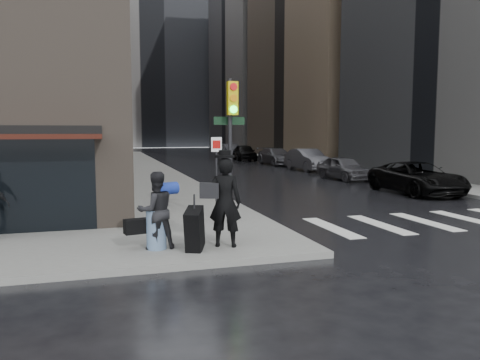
{
  "coord_description": "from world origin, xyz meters",
  "views": [
    {
      "loc": [
        -2.81,
        -11.03,
        2.77
      ],
      "look_at": [
        1.2,
        2.57,
        1.3
      ],
      "focal_mm": 35.0,
      "sensor_mm": 36.0,
      "label": 1
    }
  ],
  "objects_px": {
    "fire_hydrant": "(224,190)",
    "parked_car_5": "(231,150)",
    "traffic_light": "(230,131)",
    "parked_car_3": "(276,156)",
    "parked_car_1": "(343,168)",
    "parked_car_4": "(245,152)",
    "parked_car_2": "(308,160)",
    "man_jeans": "(156,210)",
    "parked_car_0": "(417,178)",
    "man_overcoat": "(219,206)"
  },
  "relations": [
    {
      "from": "fire_hydrant",
      "to": "parked_car_5",
      "type": "bearing_deg",
      "value": 74.23
    },
    {
      "from": "traffic_light",
      "to": "fire_hydrant",
      "type": "distance_m",
      "value": 5.66
    },
    {
      "from": "parked_car_3",
      "to": "parked_car_5",
      "type": "xyz_separation_m",
      "value": [
        -0.48,
        12.86,
        0.01
      ]
    },
    {
      "from": "parked_car_3",
      "to": "parked_car_5",
      "type": "relative_size",
      "value": 1.12
    },
    {
      "from": "parked_car_1",
      "to": "parked_car_4",
      "type": "xyz_separation_m",
      "value": [
        -0.09,
        19.29,
        0.09
      ]
    },
    {
      "from": "traffic_light",
      "to": "parked_car_5",
      "type": "bearing_deg",
      "value": 72.19
    },
    {
      "from": "fire_hydrant",
      "to": "parked_car_2",
      "type": "relative_size",
      "value": 0.15
    },
    {
      "from": "parked_car_1",
      "to": "parked_car_2",
      "type": "distance_m",
      "value": 6.47
    },
    {
      "from": "parked_car_5",
      "to": "traffic_light",
      "type": "bearing_deg",
      "value": -101.85
    },
    {
      "from": "man_jeans",
      "to": "parked_car_5",
      "type": "relative_size",
      "value": 0.4
    },
    {
      "from": "traffic_light",
      "to": "fire_hydrant",
      "type": "relative_size",
      "value": 5.63
    },
    {
      "from": "parked_car_0",
      "to": "parked_car_3",
      "type": "xyz_separation_m",
      "value": [
        0.63,
        19.29,
        -0.0
      ]
    },
    {
      "from": "parked_car_5",
      "to": "parked_car_1",
      "type": "bearing_deg",
      "value": -87.11
    },
    {
      "from": "man_overcoat",
      "to": "fire_hydrant",
      "type": "xyz_separation_m",
      "value": [
        2.13,
        7.75,
        -0.62
      ]
    },
    {
      "from": "man_overcoat",
      "to": "parked_car_2",
      "type": "xyz_separation_m",
      "value": [
        11.58,
        20.46,
        -0.32
      ]
    },
    {
      "from": "traffic_light",
      "to": "parked_car_1",
      "type": "relative_size",
      "value": 1.02
    },
    {
      "from": "man_overcoat",
      "to": "traffic_light",
      "type": "bearing_deg",
      "value": -88.31
    },
    {
      "from": "traffic_light",
      "to": "parked_car_0",
      "type": "distance_m",
      "value": 11.34
    },
    {
      "from": "parked_car_1",
      "to": "parked_car_3",
      "type": "relative_size",
      "value": 0.82
    },
    {
      "from": "traffic_light",
      "to": "parked_car_4",
      "type": "xyz_separation_m",
      "value": [
        9.8,
        30.6,
        -2.03
      ]
    },
    {
      "from": "man_overcoat",
      "to": "parked_car_3",
      "type": "xyz_separation_m",
      "value": [
        11.65,
        26.89,
        -0.39
      ]
    },
    {
      "from": "man_jeans",
      "to": "parked_car_1",
      "type": "xyz_separation_m",
      "value": [
        12.28,
        13.76,
        -0.34
      ]
    },
    {
      "from": "man_overcoat",
      "to": "man_jeans",
      "type": "bearing_deg",
      "value": 11.09
    },
    {
      "from": "parked_car_3",
      "to": "parked_car_5",
      "type": "height_order",
      "value": "parked_car_5"
    },
    {
      "from": "fire_hydrant",
      "to": "parked_car_1",
      "type": "height_order",
      "value": "parked_car_1"
    },
    {
      "from": "parked_car_2",
      "to": "parked_car_0",
      "type": "bearing_deg",
      "value": -94.24
    },
    {
      "from": "traffic_light",
      "to": "parked_car_0",
      "type": "bearing_deg",
      "value": 23.55
    },
    {
      "from": "man_jeans",
      "to": "parked_car_5",
      "type": "height_order",
      "value": "man_jeans"
    },
    {
      "from": "parked_car_3",
      "to": "man_jeans",
      "type": "bearing_deg",
      "value": -119.43
    },
    {
      "from": "parked_car_4",
      "to": "man_overcoat",
      "type": "bearing_deg",
      "value": -102.34
    },
    {
      "from": "parked_car_3",
      "to": "parked_car_4",
      "type": "relative_size",
      "value": 1.08
    },
    {
      "from": "traffic_light",
      "to": "parked_car_5",
      "type": "height_order",
      "value": "traffic_light"
    },
    {
      "from": "parked_car_1",
      "to": "parked_car_2",
      "type": "bearing_deg",
      "value": 80.03
    },
    {
      "from": "parked_car_5",
      "to": "parked_car_2",
      "type": "bearing_deg",
      "value": -85.27
    },
    {
      "from": "fire_hydrant",
      "to": "parked_car_5",
      "type": "relative_size",
      "value": 0.17
    },
    {
      "from": "fire_hydrant",
      "to": "parked_car_3",
      "type": "relative_size",
      "value": 0.15
    },
    {
      "from": "parked_car_2",
      "to": "man_jeans",
      "type": "bearing_deg",
      "value": -124.43
    },
    {
      "from": "man_jeans",
      "to": "fire_hydrant",
      "type": "height_order",
      "value": "man_jeans"
    },
    {
      "from": "parked_car_0",
      "to": "parked_car_4",
      "type": "relative_size",
      "value": 1.13
    },
    {
      "from": "traffic_light",
      "to": "fire_hydrant",
      "type": "xyz_separation_m",
      "value": [
        1.13,
        5.03,
        -2.32
      ]
    },
    {
      "from": "fire_hydrant",
      "to": "parked_car_5",
      "type": "xyz_separation_m",
      "value": [
        9.04,
        32.0,
        0.24
      ]
    },
    {
      "from": "man_overcoat",
      "to": "fire_hydrant",
      "type": "bearing_deg",
      "value": -83.42
    },
    {
      "from": "man_jeans",
      "to": "parked_car_3",
      "type": "xyz_separation_m",
      "value": [
        13.03,
        26.62,
        -0.31
      ]
    },
    {
      "from": "parked_car_1",
      "to": "parked_car_0",
      "type": "bearing_deg",
      "value": -92.75
    },
    {
      "from": "parked_car_4",
      "to": "parked_car_0",
      "type": "bearing_deg",
      "value": -83.9
    },
    {
      "from": "man_jeans",
      "to": "parked_car_2",
      "type": "xyz_separation_m",
      "value": [
        12.96,
        20.19,
        -0.25
      ]
    },
    {
      "from": "fire_hydrant",
      "to": "parked_car_2",
      "type": "height_order",
      "value": "parked_car_2"
    },
    {
      "from": "traffic_light",
      "to": "parked_car_1",
      "type": "xyz_separation_m",
      "value": [
        9.89,
        11.32,
        -2.11
      ]
    },
    {
      "from": "parked_car_0",
      "to": "parked_car_3",
      "type": "relative_size",
      "value": 1.05
    },
    {
      "from": "parked_car_1",
      "to": "parked_car_2",
      "type": "relative_size",
      "value": 0.85
    }
  ]
}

